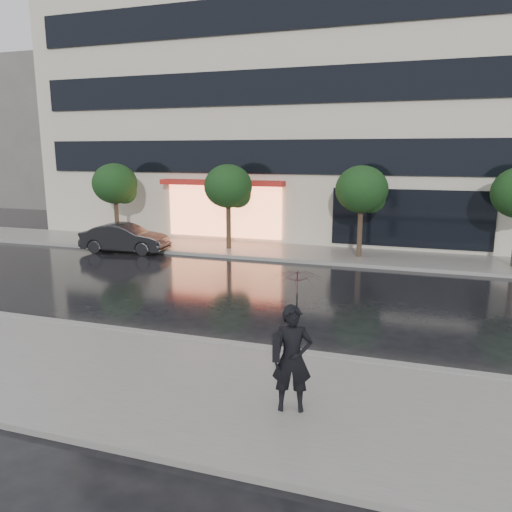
% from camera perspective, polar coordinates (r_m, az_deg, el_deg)
% --- Properties ---
extents(ground, '(120.00, 120.00, 0.00)m').
position_cam_1_polar(ground, '(13.32, -6.85, -8.13)').
color(ground, black).
rests_on(ground, ground).
extents(sidewalk_near, '(60.00, 4.50, 0.12)m').
position_cam_1_polar(sidewalk_near, '(10.68, -14.47, -13.29)').
color(sidewalk_near, slate).
rests_on(sidewalk_near, ground).
extents(sidewalk_far, '(60.00, 3.50, 0.12)m').
position_cam_1_polar(sidewalk_far, '(22.67, 4.19, 0.41)').
color(sidewalk_far, slate).
rests_on(sidewalk_far, ground).
extents(curb_near, '(60.00, 0.25, 0.14)m').
position_cam_1_polar(curb_near, '(12.46, -8.83, -9.28)').
color(curb_near, gray).
rests_on(curb_near, ground).
extents(curb_far, '(60.00, 0.25, 0.14)m').
position_cam_1_polar(curb_far, '(21.01, 3.01, -0.45)').
color(curb_far, gray).
rests_on(curb_far, ground).
extents(office_building, '(30.00, 12.76, 18.00)m').
position_cam_1_polar(office_building, '(30.11, 8.32, 20.23)').
color(office_building, beige).
rests_on(office_building, ground).
extents(bg_building_left, '(14.00, 10.00, 12.00)m').
position_cam_1_polar(bg_building_left, '(50.10, -24.08, 12.49)').
color(bg_building_left, '#59544F').
rests_on(bg_building_left, ground).
extents(tree_far_west, '(2.20, 2.20, 3.99)m').
position_cam_1_polar(tree_far_west, '(25.76, -15.68, 7.80)').
color(tree_far_west, '#33261C').
rests_on(tree_far_west, ground).
extents(tree_mid_west, '(2.20, 2.20, 3.99)m').
position_cam_1_polar(tree_mid_west, '(22.97, -3.03, 7.78)').
color(tree_mid_west, '#33261C').
rests_on(tree_mid_west, ground).
extents(tree_mid_east, '(2.20, 2.20, 3.99)m').
position_cam_1_polar(tree_mid_east, '(21.53, 12.14, 7.27)').
color(tree_mid_east, '#33261C').
rests_on(tree_mid_east, ground).
extents(parked_car, '(4.10, 1.77, 1.31)m').
position_cam_1_polar(parked_car, '(23.62, -14.74, 1.99)').
color(parked_car, black).
rests_on(parked_car, ground).
extents(pedestrian_with_umbrella, '(1.08, 1.10, 2.50)m').
position_cam_1_polar(pedestrian_with_umbrella, '(8.50, 4.42, -7.90)').
color(pedestrian_with_umbrella, black).
rests_on(pedestrian_with_umbrella, sidewalk_near).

